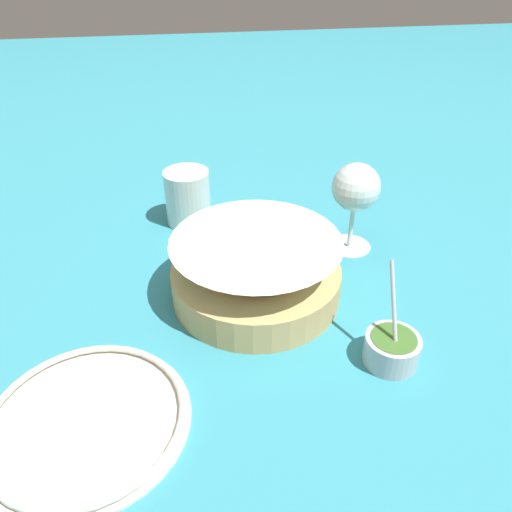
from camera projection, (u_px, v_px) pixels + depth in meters
ground_plane at (283, 299)px, 0.72m from camera, size 4.00×4.00×0.00m
food_basket at (256, 273)px, 0.71m from camera, size 0.24×0.24×0.09m
sauce_cup at (392, 348)px, 0.61m from camera, size 0.08×0.07×0.13m
wine_glass at (356, 190)px, 0.78m from camera, size 0.08×0.08×0.15m
beer_mug at (188, 198)px, 0.88m from camera, size 0.12×0.08×0.10m
side_plate at (86, 419)px, 0.54m from camera, size 0.23×0.23×0.01m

